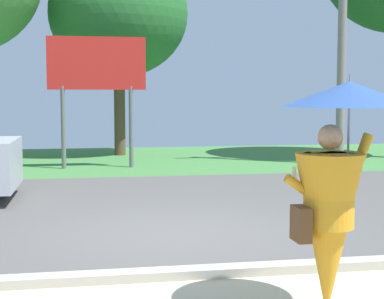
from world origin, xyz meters
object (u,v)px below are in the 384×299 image
Objects in this scene: roadside_billboard at (97,73)px; tree_right_mid at (119,14)px; monk_pedestrian at (335,184)px; utility_pole at (343,17)px.

roadside_billboard is 4.00m from tree_right_mid.
utility_pole is (4.92, 10.88, 2.93)m from monk_pedestrian.
utility_pole is 2.25× the size of roadside_billboard.
monk_pedestrian is at bearing -85.83° from tree_right_mid.
tree_right_mid reaches higher than roadside_billboard.
utility_pole reaches higher than roadside_billboard.
monk_pedestrian is 12.30m from utility_pole.
utility_pole is 1.19× the size of tree_right_mid.
utility_pole reaches higher than monk_pedestrian.
utility_pole is at bearing -31.89° from tree_right_mid.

